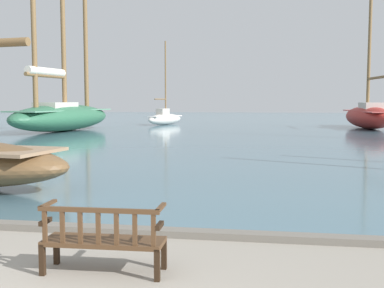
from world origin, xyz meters
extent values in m
cube|color=slate|center=(0.00, 44.00, 0.04)|extent=(100.00, 80.00, 0.08)
cube|color=slate|center=(0.00, 3.85, 0.06)|extent=(40.00, 0.30, 0.12)
cube|color=black|center=(-0.58, 2.24, 0.21)|extent=(0.07, 0.07, 0.42)
cube|color=black|center=(0.95, 2.27, 0.21)|extent=(0.07, 0.07, 0.42)
cube|color=black|center=(-0.57, 1.79, 0.21)|extent=(0.07, 0.07, 0.42)
cube|color=black|center=(0.96, 1.82, 0.21)|extent=(0.07, 0.07, 0.42)
cube|color=#4C331E|center=(0.19, 2.03, 0.42)|extent=(1.61, 0.56, 0.06)
cube|color=#4C331E|center=(0.20, 1.81, 0.89)|extent=(1.60, 0.09, 0.06)
cube|color=#4C331E|center=(-0.52, 1.79, 0.66)|extent=(0.06, 0.04, 0.41)
cube|color=#4C331E|center=(-0.28, 1.80, 0.66)|extent=(0.06, 0.04, 0.41)
cube|color=#4C331E|center=(-0.04, 1.80, 0.66)|extent=(0.06, 0.04, 0.41)
cube|color=#4C331E|center=(0.20, 1.81, 0.66)|extent=(0.06, 0.04, 0.41)
cube|color=#4C331E|center=(0.44, 1.82, 0.66)|extent=(0.06, 0.04, 0.41)
cube|color=#4C331E|center=(0.67, 1.82, 0.66)|extent=(0.06, 0.04, 0.41)
cube|color=#4C331E|center=(0.91, 1.83, 0.66)|extent=(0.06, 0.04, 0.41)
cube|color=black|center=(-0.58, 1.92, 0.69)|extent=(0.07, 0.30, 0.06)
cube|color=#4C331E|center=(-0.58, 2.01, 0.90)|extent=(0.07, 0.47, 0.04)
cube|color=black|center=(0.96, 1.96, 0.69)|extent=(0.07, 0.30, 0.06)
cube|color=#4C331E|center=(0.96, 2.05, 0.90)|extent=(0.07, 0.47, 0.04)
ellipsoid|color=#2D6647|center=(-12.31, 28.73, 1.04)|extent=(4.89, 11.93, 1.92)
cube|color=#5B9375|center=(-12.31, 28.73, 1.57)|extent=(3.88, 10.44, 0.08)
cube|color=beige|center=(-12.43, 27.87, 1.87)|extent=(2.23, 3.21, 0.53)
cylinder|color=brown|center=(-12.28, 29.02, 8.00)|extent=(0.33, 0.33, 12.79)
cylinder|color=brown|center=(-12.58, 26.80, 3.95)|extent=(0.88, 4.47, 0.27)
cylinder|color=silver|center=(-12.58, 26.80, 4.22)|extent=(1.08, 4.06, 0.53)
cylinder|color=brown|center=(-11.84, 32.17, 6.79)|extent=(0.33, 0.33, 10.37)
cylinder|color=brown|center=(-12.75, 25.58, 6.14)|extent=(0.33, 0.33, 9.06)
ellipsoid|color=maroon|center=(10.01, 35.54, 0.95)|extent=(3.42, 9.39, 1.75)
cube|color=#C6514C|center=(10.01, 35.54, 1.43)|extent=(2.68, 8.23, 0.08)
cube|color=beige|center=(10.08, 34.86, 1.79)|extent=(1.58, 2.20, 0.64)
cylinder|color=brown|center=(9.99, 35.77, 7.30)|extent=(0.25, 0.25, 11.66)
cylinder|color=brown|center=(10.22, 33.42, 3.95)|extent=(0.67, 4.72, 0.20)
ellipsoid|color=silver|center=(-6.97, 38.64, 0.58)|extent=(2.94, 5.24, 0.99)
cube|color=white|center=(-6.97, 38.64, 0.85)|extent=(2.42, 4.55, 0.08)
cube|color=beige|center=(-7.10, 38.28, 1.22)|extent=(1.08, 1.36, 0.66)
cylinder|color=brown|center=(-6.93, 38.76, 4.23)|extent=(0.13, 0.13, 6.68)
cylinder|color=brown|center=(-7.23, 37.90, 2.38)|extent=(0.70, 1.74, 0.10)
camera|label=1|loc=(2.33, -3.94, 2.29)|focal=45.00mm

